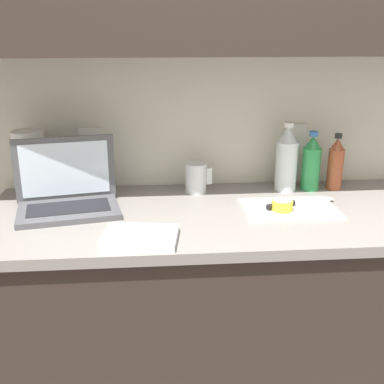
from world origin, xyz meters
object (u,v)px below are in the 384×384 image
object	(u,v)px
bottle_oil_tall	(311,163)
paper_towel_roll	(31,164)
lemon_half_cut	(282,205)
laptop	(67,193)
bottle_water_clear	(287,160)
cutting_board	(289,209)
bottle_green_soda	(336,164)
measuring_cup	(196,178)
knife	(289,204)

from	to	relation	value
bottle_oil_tall	paper_towel_roll	size ratio (longest dim) A/B	0.94
lemon_half_cut	bottle_oil_tall	distance (m)	0.30
laptop	bottle_water_clear	size ratio (longest dim) A/B	1.42
cutting_board	lemon_half_cut	distance (m)	0.04
laptop	bottle_green_soda	world-z (taller)	laptop
bottle_green_soda	measuring_cup	size ratio (longest dim) A/B	1.94
laptop	measuring_cup	world-z (taller)	laptop
paper_towel_roll	laptop	bearing A→B (deg)	-46.48
knife	measuring_cup	bearing A→B (deg)	124.44
cutting_board	lemon_half_cut	xyz separation A→B (m)	(-0.03, -0.02, 0.02)
bottle_green_soda	bottle_oil_tall	distance (m)	0.10
lemon_half_cut	bottle_green_soda	bearing A→B (deg)	41.46
lemon_half_cut	measuring_cup	world-z (taller)	measuring_cup
laptop	bottle_water_clear	xyz separation A→B (m)	(0.81, 0.14, 0.06)
bottle_green_soda	bottle_water_clear	xyz separation A→B (m)	(-0.20, 0.00, 0.02)
bottle_green_soda	bottle_oil_tall	world-z (taller)	bottle_oil_tall
measuring_cup	knife	bearing A→B (deg)	-34.19
bottle_water_clear	bottle_oil_tall	bearing A→B (deg)	-0.00
laptop	cutting_board	distance (m)	0.78
laptop	cutting_board	xyz separation A→B (m)	(0.77, -0.07, -0.05)
cutting_board	bottle_oil_tall	world-z (taller)	bottle_oil_tall
lemon_half_cut	paper_towel_roll	bearing A→B (deg)	163.75
knife	paper_towel_roll	world-z (taller)	paper_towel_roll
lemon_half_cut	paper_towel_roll	world-z (taller)	paper_towel_roll
laptop	knife	size ratio (longest dim) A/B	1.39
bottle_green_soda	paper_towel_roll	world-z (taller)	paper_towel_roll
bottle_oil_tall	lemon_half_cut	bearing A→B (deg)	-125.90
cutting_board	bottle_oil_tall	distance (m)	0.28
laptop	measuring_cup	bearing A→B (deg)	6.96
laptop	paper_towel_roll	size ratio (longest dim) A/B	1.54
knife	lemon_half_cut	distance (m)	0.05
bottle_water_clear	measuring_cup	world-z (taller)	bottle_water_clear
lemon_half_cut	measuring_cup	xyz separation A→B (m)	(-0.27, 0.24, 0.03)
paper_towel_roll	lemon_half_cut	bearing A→B (deg)	-16.25
cutting_board	bottle_green_soda	xyz separation A→B (m)	(0.24, 0.22, 0.10)
paper_towel_roll	bottle_oil_tall	bearing A→B (deg)	-1.17
bottle_green_soda	laptop	bearing A→B (deg)	-172.02
laptop	bottle_oil_tall	xyz separation A→B (m)	(0.91, 0.14, 0.05)
lemon_half_cut	bottle_water_clear	distance (m)	0.27
knife	measuring_cup	distance (m)	0.38
cutting_board	bottle_water_clear	xyz separation A→B (m)	(0.04, 0.22, 0.12)
bottle_green_soda	measuring_cup	bearing A→B (deg)	179.47
cutting_board	lemon_half_cut	bearing A→B (deg)	-144.51
lemon_half_cut	bottle_oil_tall	world-z (taller)	bottle_oil_tall
lemon_half_cut	bottle_water_clear	world-z (taller)	bottle_water_clear
knife	lemon_half_cut	size ratio (longest dim) A/B	3.80
cutting_board	lemon_half_cut	size ratio (longest dim) A/B	4.55
laptop	bottle_green_soda	size ratio (longest dim) A/B	1.71
bottle_water_clear	laptop	bearing A→B (deg)	-170.13
laptop	bottle_oil_tall	world-z (taller)	laptop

